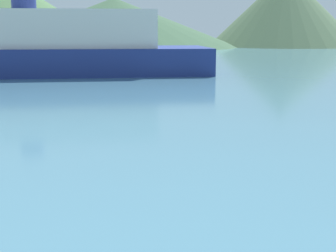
% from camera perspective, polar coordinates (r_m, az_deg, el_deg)
% --- Properties ---
extents(ferry_distant, '(31.63, 9.63, 7.01)m').
position_cam_1_polar(ferry_distant, '(42.23, -16.88, 9.27)').
color(ferry_distant, navy).
rests_on(ferry_distant, ground_plane).
extents(hill_east, '(54.21, 54.21, 10.47)m').
position_cam_1_polar(hill_east, '(105.33, -6.57, 12.45)').
color(hill_east, '#38563D').
rests_on(hill_east, ground_plane).
extents(hill_far_east, '(34.50, 34.50, 16.44)m').
position_cam_1_polar(hill_far_east, '(112.72, 14.07, 13.65)').
color(hill_far_east, '#4C6647').
rests_on(hill_far_east, ground_plane).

